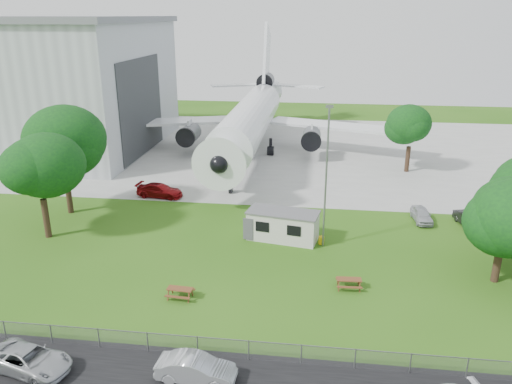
# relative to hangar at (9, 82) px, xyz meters

# --- Properties ---
(ground) EXTENTS (160.00, 160.00, 0.00)m
(ground) POSITION_rel_hangar_xyz_m (37.97, -36.00, -9.41)
(ground) COLOR #40731C
(concrete_apron) EXTENTS (120.00, 46.00, 0.03)m
(concrete_apron) POSITION_rel_hangar_xyz_m (37.97, 2.00, -9.39)
(concrete_apron) COLOR #B7B7B2
(concrete_apron) RESTS_ON ground
(hangar) EXTENTS (43.00, 31.00, 18.55)m
(hangar) POSITION_rel_hangar_xyz_m (0.00, 0.00, 0.00)
(hangar) COLOR #B2B7BC
(hangar) RESTS_ON ground
(airliner) EXTENTS (46.36, 47.73, 17.69)m
(airliner) POSITION_rel_hangar_xyz_m (35.97, -0.14, -4.14)
(airliner) COLOR white
(airliner) RESTS_ON ground
(site_cabin) EXTENTS (6.94, 3.79, 2.62)m
(site_cabin) POSITION_rel_hangar_xyz_m (42.65, -28.86, -8.09)
(site_cabin) COLOR beige
(site_cabin) RESTS_ON ground
(picnic_west) EXTENTS (1.91, 1.63, 0.76)m
(picnic_west) POSITION_rel_hangar_xyz_m (36.26, -39.52, -9.41)
(picnic_west) COLOR brown
(picnic_west) RESTS_ON ground
(picnic_east) EXTENTS (1.88, 1.59, 0.76)m
(picnic_east) POSITION_rel_hangar_xyz_m (48.04, -36.68, -9.41)
(picnic_east) COLOR brown
(picnic_east) RESTS_ON ground
(fence) EXTENTS (58.00, 0.04, 1.30)m
(fence) POSITION_rel_hangar_xyz_m (37.97, -45.50, -9.41)
(fence) COLOR gray
(fence) RESTS_ON ground
(lamp_mast) EXTENTS (0.16, 0.16, 12.00)m
(lamp_mast) POSITION_rel_hangar_xyz_m (46.17, -29.80, -3.41)
(lamp_mast) COLOR slate
(lamp_mast) RESTS_ON ground
(tree_west_big) EXTENTS (8.14, 8.14, 11.04)m
(tree_west_big) POSITION_rel_hangar_xyz_m (21.02, -25.27, -2.45)
(tree_west_big) COLOR #382619
(tree_west_big) RESTS_ON ground
(tree_west_small) EXTENTS (6.70, 6.70, 9.51)m
(tree_west_small) POSITION_rel_hangar_xyz_m (21.82, -31.05, -3.26)
(tree_west_small) COLOR #382619
(tree_west_small) RESTS_ON ground
(tree_east_front) EXTENTS (6.78, 6.78, 8.53)m
(tree_east_front) POSITION_rel_hangar_xyz_m (58.89, -34.24, -4.28)
(tree_east_front) COLOR #382619
(tree_east_front) RESTS_ON ground
(tree_far_apron) EXTENTS (5.44, 5.44, 8.33)m
(tree_far_apron) POSITION_rel_hangar_xyz_m (56.64, -6.77, -3.82)
(tree_far_apron) COLOR #382619
(tree_far_apron) RESTS_ON ground
(car_centre_sedan) EXTENTS (4.43, 1.78, 1.43)m
(car_centre_sedan) POSITION_rel_hangar_xyz_m (39.38, -47.54, -8.69)
(car_centre_sedan) COLOR silver
(car_centre_sedan) RESTS_ON ground
(car_west_estate) EXTENTS (5.32, 3.34, 1.37)m
(car_west_estate) POSITION_rel_hangar_xyz_m (30.00, -47.94, -8.72)
(car_west_estate) COLOR #AEB1B6
(car_west_estate) RESTS_ON ground
(car_ne_hatch) EXTENTS (1.82, 3.93, 1.30)m
(car_ne_hatch) POSITION_rel_hangar_xyz_m (55.55, -23.16, -8.76)
(car_ne_hatch) COLOR #B1B3B9
(car_ne_hatch) RESTS_ON ground
(car_ne_sedan) EXTENTS (2.21, 4.12, 1.29)m
(car_ne_sedan) POSITION_rel_hangar_xyz_m (59.70, -23.86, -8.76)
(car_ne_sedan) COLOR black
(car_ne_sedan) RESTS_ON ground
(car_apron_van) EXTENTS (5.22, 2.54, 1.46)m
(car_apron_van) POSITION_rel_hangar_xyz_m (28.53, -19.77, -8.68)
(car_apron_van) COLOR maroon
(car_apron_van) RESTS_ON ground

